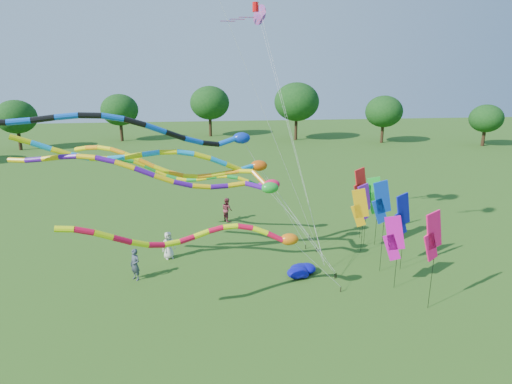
{
  "coord_description": "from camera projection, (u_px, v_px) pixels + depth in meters",
  "views": [
    {
      "loc": [
        -4.15,
        -17.71,
        11.06
      ],
      "look_at": [
        -1.45,
        4.07,
        4.8
      ],
      "focal_mm": 30.0,
      "sensor_mm": 36.0,
      "label": 1
    }
  ],
  "objects": [
    {
      "name": "banner_pole_violet",
      "position": [
        364.0,
        203.0,
        27.13
      ],
      "size": [
        1.12,
        0.46,
        4.23
      ],
      "rotation": [
        0.0,
        0.0,
        0.34
      ],
      "color": "black",
      "rests_on": "ground"
    },
    {
      "name": "banner_pole_red",
      "position": [
        360.0,
        186.0,
        28.21
      ],
      "size": [
        1.11,
        0.51,
        4.96
      ],
      "rotation": [
        0.0,
        0.0,
        0.39
      ],
      "color": "black",
      "rests_on": "ground"
    },
    {
      "name": "banner_pole_blue_b",
      "position": [
        402.0,
        215.0,
        23.63
      ],
      "size": [
        1.11,
        0.49,
        4.64
      ],
      "rotation": [
        0.0,
        0.0,
        0.36
      ],
      "color": "black",
      "rests_on": "ground"
    },
    {
      "name": "ground",
      "position": [
        297.0,
        311.0,
        20.43
      ],
      "size": [
        160.0,
        160.0,
        0.0
      ],
      "primitive_type": "plane",
      "color": "#255215",
      "rests_on": "ground"
    },
    {
      "name": "blue_nylon_heap",
      "position": [
        303.0,
        274.0,
        23.58
      ],
      "size": [
        1.55,
        1.79,
        0.52
      ],
      "color": "#0B0B96",
      "rests_on": "ground"
    },
    {
      "name": "banner_pole_blue_a",
      "position": [
        381.0,
        203.0,
        23.25
      ],
      "size": [
        1.16,
        0.14,
        5.4
      ],
      "rotation": [
        0.0,
        0.0,
        0.06
      ],
      "color": "black",
      "rests_on": "ground"
    },
    {
      "name": "person_c",
      "position": [
        227.0,
        210.0,
        32.32
      ],
      "size": [
        1.01,
        1.1,
        1.83
      ],
      "primitive_type": "imported",
      "rotation": [
        0.0,
        0.0,
        2.02
      ],
      "color": "maroon",
      "rests_on": "ground"
    },
    {
      "name": "tree_ring",
      "position": [
        369.0,
        237.0,
        14.29
      ],
      "size": [
        118.39,
        118.74,
        9.49
      ],
      "color": "#382314",
      "rests_on": "ground"
    },
    {
      "name": "banner_pole_green",
      "position": [
        375.0,
        196.0,
        27.23
      ],
      "size": [
        1.14,
        0.38,
        4.63
      ],
      "rotation": [
        0.0,
        0.0,
        -0.26
      ],
      "color": "black",
      "rests_on": "ground"
    },
    {
      "name": "delta_kite_high_c",
      "position": [
        258.0,
        15.0,
        24.84
      ],
      "size": [
        5.49,
        5.59,
        15.11
      ],
      "rotation": [
        0.0,
        0.0,
        0.54
      ],
      "color": "black",
      "rests_on": "ground"
    },
    {
      "name": "tube_kite_red",
      "position": [
        215.0,
        237.0,
        19.12
      ],
      "size": [
        12.37,
        3.2,
        5.86
      ],
      "rotation": [
        0.0,
        0.0,
        0.2
      ],
      "color": "black",
      "rests_on": "ground"
    },
    {
      "name": "banner_pole_magenta_a",
      "position": [
        394.0,
        238.0,
        21.89
      ],
      "size": [
        1.12,
        0.46,
        4.03
      ],
      "rotation": [
        0.0,
        0.0,
        -0.34
      ],
      "color": "black",
      "rests_on": "ground"
    },
    {
      "name": "person_a",
      "position": [
        169.0,
        245.0,
        25.88
      ],
      "size": [
        0.97,
        0.81,
        1.7
      ],
      "primitive_type": "imported",
      "rotation": [
        0.0,
        0.0,
        0.39
      ],
      "color": "beige",
      "rests_on": "ground"
    },
    {
      "name": "tube_kite_green",
      "position": [
        210.0,
        178.0,
        27.55
      ],
      "size": [
        12.57,
        1.66,
        6.31
      ],
      "rotation": [
        0.0,
        0.0,
        -0.07
      ],
      "color": "black",
      "rests_on": "ground"
    },
    {
      "name": "tube_kite_orange",
      "position": [
        198.0,
        171.0,
        23.04
      ],
      "size": [
        13.85,
        3.65,
        7.72
      ],
      "rotation": [
        0.0,
        0.0,
        -0.27
      ],
      "color": "black",
      "rests_on": "ground"
    },
    {
      "name": "banner_pole_magenta_b",
      "position": [
        433.0,
        236.0,
        19.55
      ],
      "size": [
        1.12,
        0.45,
        5.01
      ],
      "rotation": [
        0.0,
        0.0,
        0.33
      ],
      "color": "black",
      "rests_on": "ground"
    },
    {
      "name": "tube_kite_purple",
      "position": [
        172.0,
        176.0,
        21.42
      ],
      "size": [
        16.27,
        1.54,
        7.81
      ],
      "rotation": [
        0.0,
        0.0,
        -0.07
      ],
      "color": "black",
      "rests_on": "ground"
    },
    {
      "name": "tube_kite_blue",
      "position": [
        142.0,
        130.0,
        21.22
      ],
      "size": [
        17.59,
        5.16,
        10.09
      ],
      "rotation": [
        0.0,
        0.0,
        0.31
      ],
      "color": "black",
      "rests_on": "ground"
    },
    {
      "name": "person_b",
      "position": [
        135.0,
        265.0,
        23.22
      ],
      "size": [
        0.77,
        0.75,
        1.78
      ],
      "primitive_type": "imported",
      "rotation": [
        0.0,
        0.0,
        -0.74
      ],
      "color": "#394150",
      "rests_on": "ground"
    },
    {
      "name": "tube_kite_cyan",
      "position": [
        177.0,
        159.0,
        22.57
      ],
      "size": [
        15.69,
        2.93,
        8.67
      ],
      "rotation": [
        0.0,
        0.0,
        0.2
      ],
      "color": "black",
      "rests_on": "ground"
    },
    {
      "name": "banner_pole_orange",
      "position": [
        360.0,
        208.0,
        26.32
      ],
      "size": [
        1.15,
        0.34,
        4.16
      ],
      "rotation": [
        0.0,
        0.0,
        -0.22
      ],
      "color": "black",
      "rests_on": "ground"
    }
  ]
}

